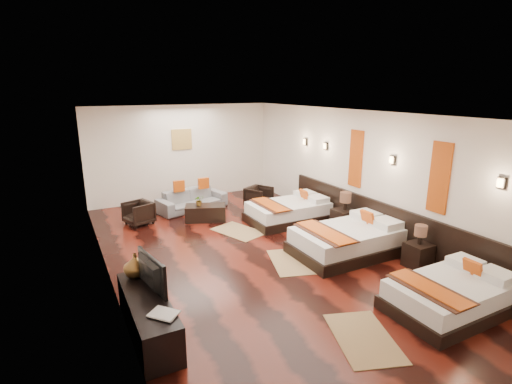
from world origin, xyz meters
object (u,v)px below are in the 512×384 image
bed_mid (348,240)px  armchair_right (259,197)px  nightstand_a (418,252)px  bed_far (289,211)px  bed_near (451,295)px  armchair_left (139,213)px  table_plant (199,200)px  coffee_table (206,213)px  nightstand_b (344,218)px  tv (146,274)px  book (158,320)px  tv_console (148,316)px  sofa (192,200)px  figurine (136,265)px

bed_mid → armchair_right: bearing=91.8°
nightstand_a → bed_far: bearing=102.7°
bed_near → bed_mid: (0.00, 2.35, 0.04)m
nightstand_a → armchair_left: size_ratio=1.33×
nightstand_a → armchair_right: bearing=100.4°
bed_mid → table_plant: size_ratio=8.15×
bed_far → coffee_table: bed_far is taller
coffee_table → bed_near: bearing=-71.8°
nightstand_b → armchair_right: (-0.86, 2.62, -0.04)m
tv → book: 0.83m
bed_near → bed_far: size_ratio=0.95×
tv → nightstand_b: bearing=-81.3°
nightstand_b → book: size_ratio=2.77×
bed_far → book: 5.57m
tv → table_plant: tv is taller
bed_near → armchair_left: size_ratio=3.05×
bed_mid → armchair_left: (-3.41, 3.76, -0.00)m
tv_console → bed_mid: bearing=11.2°
bed_far → tv_console: (-4.20, -3.05, 0.01)m
tv → coffee_table: bearing=-40.4°
bed_mid → tv: (-4.15, -0.64, 0.51)m
tv_console → sofa: size_ratio=0.95×
tv_console → armchair_left: armchair_left is taller
armchair_right → table_plant: 1.91m
tv → book: bearing=166.5°
armchair_right → bed_mid: bearing=-116.8°
book → sofa: 6.21m
bed_near → sofa: (-1.85, 6.66, 0.03)m
nightstand_b → figurine: size_ratio=2.61×
armchair_right → armchair_left: bearing=149.0°
coffee_table → table_plant: table_plant is taller
bed_far → book: bed_far is taller
figurine → armchair_right: figurine is taller
nightstand_b → book: bearing=-153.7°
bed_far → armchair_left: (-3.41, 1.54, 0.02)m
armchair_left → nightstand_b: bearing=37.8°
book → sofa: (2.35, 5.74, -0.29)m
bed_mid → tv: size_ratio=2.52×
tv → coffee_table: (2.30, 3.90, -0.60)m
bed_near → armchair_right: size_ratio=2.94×
coffee_table → armchair_right: bearing=12.1°
bed_near → nightstand_a: size_ratio=2.30×
figurine → coffee_table: (2.35, 3.41, -0.53)m
bed_far → figurine: figurine is taller
tv_console → figurine: bearing=90.0°
armchair_right → table_plant: bearing=160.7°
tv_console → nightstand_b: bearing=20.3°
bed_near → bed_far: 4.57m
bed_mid → coffee_table: bed_mid is taller
nightstand_b → bed_near: bearing=-102.6°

